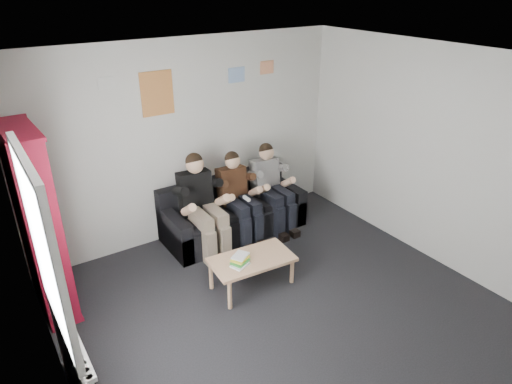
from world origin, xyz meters
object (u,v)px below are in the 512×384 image
Objects in this scene: sofa at (233,214)px; person_right at (273,188)px; bookshelf at (40,224)px; person_left at (203,206)px; person_middle at (239,198)px; coffee_table at (252,261)px.

sofa is 1.61× the size of person_right.
person_right is (3.05, 0.10, -0.42)m from bookshelf.
person_left reaches higher than person_middle.
coffee_table is at bearing -77.94° from person_left.
bookshelf is 2.33m from coffee_table.
person_middle is (0.47, 1.03, 0.27)m from coffee_table.
person_left is 1.07× the size of person_middle.
coffee_table is 0.73× the size of person_left.
person_right reaches higher than coffee_table.
sofa is 0.96× the size of bookshelf.
sofa is at bearing 68.94° from coffee_table.
coffee_table is at bearing -27.15° from bookshelf.
person_middle is 0.99× the size of person_right.
sofa is 1.62× the size of person_middle.
person_right is (0.56, -0.00, 0.00)m from person_middle.
coffee_table is at bearing -111.06° from sofa.
sofa is 2.08× the size of coffee_table.
coffee_table is 0.78× the size of person_middle.
coffee_table is 1.08m from person_left.
person_right reaches higher than person_middle.
person_left is at bearing 94.84° from coffee_table.
person_right is at bearing -0.39° from bookshelf.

